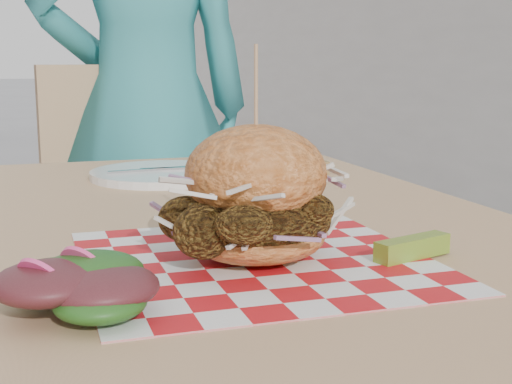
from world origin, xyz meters
The scene contains 9 objects.
diner centered at (0.07, 0.97, 0.84)m, with size 0.61×0.40×1.67m, color teal.
patio_table centered at (-0.01, -0.06, 0.67)m, with size 0.80×1.20×0.75m.
patio_chair centered at (-0.02, 0.90, 0.55)m, with size 0.47×0.48×0.95m.
paper_liner centered at (-0.02, -0.30, 0.75)m, with size 0.36×0.36×0.00m, color red.
sandwich centered at (-0.02, -0.30, 0.81)m, with size 0.20×0.20×0.22m.
pickle_spear centered at (0.15, -0.34, 0.76)m, with size 0.10×0.02×0.02m, color olive.
side_salad centered at (-0.22, -0.40, 0.76)m, with size 0.14×0.13×0.05m.
place_setting centered at (-0.01, 0.28, 0.76)m, with size 0.27×0.27×0.02m.
kraft_tray centered at (0.22, 0.28, 0.77)m, with size 0.15×0.12×0.06m.
Camera 1 is at (-0.24, -0.99, 0.96)m, focal length 50.00 mm.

